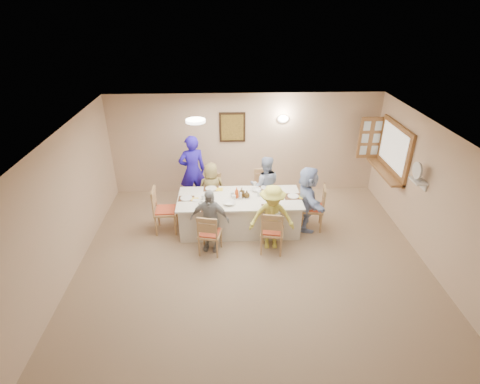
{
  "coord_description": "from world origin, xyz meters",
  "views": [
    {
      "loc": [
        -0.46,
        -5.1,
        4.48
      ],
      "look_at": [
        -0.2,
        1.4,
        1.05
      ],
      "focal_mm": 28.0,
      "sensor_mm": 36.0,
      "label": 1
    }
  ],
  "objects_px": {
    "chair_back_right": "(264,191)",
    "diner_right_end": "(307,198)",
    "serving_hatch": "(394,149)",
    "desk_fan": "(418,174)",
    "chair_front_left": "(210,233)",
    "diner_back_left": "(212,189)",
    "caregiver": "(192,171)",
    "chair_front_right": "(272,230)",
    "condiment_ketchup": "(237,193)",
    "dining_table": "(240,213)",
    "diner_front_right": "(272,218)",
    "chair_right_end": "(312,207)",
    "diner_front_left": "(210,220)",
    "chair_left_end": "(166,210)",
    "chair_back_left": "(212,194)"
  },
  "relations": [
    {
      "from": "chair_back_right",
      "to": "diner_right_end",
      "type": "distance_m",
      "value": 1.17
    },
    {
      "from": "serving_hatch",
      "to": "desk_fan",
      "type": "height_order",
      "value": "serving_hatch"
    },
    {
      "from": "chair_front_left",
      "to": "diner_back_left",
      "type": "distance_m",
      "value": 1.49
    },
    {
      "from": "caregiver",
      "to": "chair_front_left",
      "type": "bearing_deg",
      "value": 86.81
    },
    {
      "from": "chair_front_right",
      "to": "condiment_ketchup",
      "type": "height_order",
      "value": "condiment_ketchup"
    },
    {
      "from": "dining_table",
      "to": "chair_front_right",
      "type": "relative_size",
      "value": 2.72
    },
    {
      "from": "diner_front_right",
      "to": "caregiver",
      "type": "distance_m",
      "value": 2.47
    },
    {
      "from": "chair_front_right",
      "to": "chair_front_left",
      "type": "bearing_deg",
      "value": 10.51
    },
    {
      "from": "chair_back_right",
      "to": "chair_front_right",
      "type": "relative_size",
      "value": 1.03
    },
    {
      "from": "diner_front_right",
      "to": "condiment_ketchup",
      "type": "distance_m",
      "value": 0.97
    },
    {
      "from": "chair_right_end",
      "to": "condiment_ketchup",
      "type": "height_order",
      "value": "condiment_ketchup"
    },
    {
      "from": "chair_right_end",
      "to": "diner_front_left",
      "type": "distance_m",
      "value": 2.26
    },
    {
      "from": "diner_front_left",
      "to": "diner_front_right",
      "type": "relative_size",
      "value": 0.96
    },
    {
      "from": "chair_back_right",
      "to": "chair_right_end",
      "type": "height_order",
      "value": "chair_right_end"
    },
    {
      "from": "desk_fan",
      "to": "condiment_ketchup",
      "type": "height_order",
      "value": "desk_fan"
    },
    {
      "from": "chair_front_left",
      "to": "chair_left_end",
      "type": "relative_size",
      "value": 0.89
    },
    {
      "from": "chair_back_left",
      "to": "diner_back_left",
      "type": "relative_size",
      "value": 0.71
    },
    {
      "from": "chair_left_end",
      "to": "diner_front_right",
      "type": "relative_size",
      "value": 0.74
    },
    {
      "from": "serving_hatch",
      "to": "chair_back_right",
      "type": "distance_m",
      "value": 2.99
    },
    {
      "from": "chair_back_left",
      "to": "condiment_ketchup",
      "type": "distance_m",
      "value": 1.06
    },
    {
      "from": "condiment_ketchup",
      "to": "dining_table",
      "type": "bearing_deg",
      "value": 2.22
    },
    {
      "from": "dining_table",
      "to": "chair_back_left",
      "type": "xyz_separation_m",
      "value": [
        -0.6,
        0.8,
        0.06
      ]
    },
    {
      "from": "serving_hatch",
      "to": "caregiver",
      "type": "xyz_separation_m",
      "value": [
        -4.46,
        0.45,
        -0.64
      ]
    },
    {
      "from": "chair_right_end",
      "to": "diner_right_end",
      "type": "bearing_deg",
      "value": -79.06
    },
    {
      "from": "diner_front_right",
      "to": "desk_fan",
      "type": "bearing_deg",
      "value": 1.61
    },
    {
      "from": "chair_front_left",
      "to": "caregiver",
      "type": "xyz_separation_m",
      "value": [
        -0.45,
        1.95,
        0.42
      ]
    },
    {
      "from": "serving_hatch",
      "to": "condiment_ketchup",
      "type": "height_order",
      "value": "serving_hatch"
    },
    {
      "from": "chair_left_end",
      "to": "chair_right_end",
      "type": "height_order",
      "value": "chair_left_end"
    },
    {
      "from": "dining_table",
      "to": "chair_back_left",
      "type": "bearing_deg",
      "value": 126.87
    },
    {
      "from": "diner_back_left",
      "to": "diner_front_left",
      "type": "xyz_separation_m",
      "value": [
        -0.0,
        -1.36,
        0.03
      ]
    },
    {
      "from": "chair_left_end",
      "to": "diner_front_left",
      "type": "bearing_deg",
      "value": -126.84
    },
    {
      "from": "dining_table",
      "to": "caregiver",
      "type": "xyz_separation_m",
      "value": [
        -1.05,
        1.15,
        0.48
      ]
    },
    {
      "from": "chair_right_end",
      "to": "diner_front_right",
      "type": "relative_size",
      "value": 0.73
    },
    {
      "from": "desk_fan",
      "to": "diner_back_left",
      "type": "height_order",
      "value": "desk_fan"
    },
    {
      "from": "chair_back_left",
      "to": "diner_front_right",
      "type": "xyz_separation_m",
      "value": [
        1.2,
        -1.48,
        0.24
      ]
    },
    {
      "from": "serving_hatch",
      "to": "diner_back_left",
      "type": "bearing_deg",
      "value": -179.68
    },
    {
      "from": "diner_back_left",
      "to": "diner_front_left",
      "type": "bearing_deg",
      "value": 79.06
    },
    {
      "from": "serving_hatch",
      "to": "diner_right_end",
      "type": "height_order",
      "value": "serving_hatch"
    },
    {
      "from": "desk_fan",
      "to": "caregiver",
      "type": "bearing_deg",
      "value": 157.54
    },
    {
      "from": "chair_front_right",
      "to": "diner_back_left",
      "type": "height_order",
      "value": "diner_back_left"
    },
    {
      "from": "diner_back_left",
      "to": "chair_back_left",
      "type": "bearing_deg",
      "value": -100.94
    },
    {
      "from": "chair_right_end",
      "to": "condiment_ketchup",
      "type": "bearing_deg",
      "value": -78.98
    },
    {
      "from": "diner_front_left",
      "to": "diner_front_right",
      "type": "distance_m",
      "value": 1.2
    },
    {
      "from": "serving_hatch",
      "to": "condiment_ketchup",
      "type": "bearing_deg",
      "value": -168.51
    },
    {
      "from": "chair_front_right",
      "to": "diner_right_end",
      "type": "xyz_separation_m",
      "value": [
        0.82,
        0.8,
        0.24
      ]
    },
    {
      "from": "chair_left_end",
      "to": "dining_table",
      "type": "bearing_deg",
      "value": -91.25
    },
    {
      "from": "chair_back_right",
      "to": "chair_back_left",
      "type": "bearing_deg",
      "value": 175.62
    },
    {
      "from": "dining_table",
      "to": "diner_right_end",
      "type": "bearing_deg",
      "value": -0.0
    },
    {
      "from": "caregiver",
      "to": "chair_right_end",
      "type": "bearing_deg",
      "value": 139.95
    },
    {
      "from": "diner_front_right",
      "to": "condiment_ketchup",
      "type": "xyz_separation_m",
      "value": [
        -0.66,
        0.68,
        0.2
      ]
    }
  ]
}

